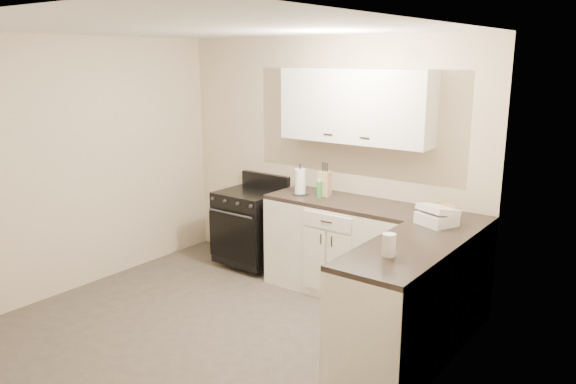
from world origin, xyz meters
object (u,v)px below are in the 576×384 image
Objects in this scene: knife_block at (325,184)px; wicker_basket at (437,213)px; paper_towel at (300,182)px; countertop_grill at (437,219)px; stove at (249,227)px.

knife_block is 1.22m from wicker_basket.
paper_towel is 1.54m from countertop_grill.
countertop_grill reaches higher than stove.
stove is at bearing 179.33° from wicker_basket.
paper_towel is (-0.24, -0.09, 0.01)m from knife_block.
paper_towel is at bearing 179.87° from wicker_basket.
paper_towel is at bearing -166.48° from knife_block.
knife_block is 0.84× the size of wicker_basket.
stove is 0.93m from paper_towel.
countertop_grill is (1.52, -0.19, -0.08)m from paper_towel.
wicker_basket is 1.08× the size of countertop_grill.
wicker_basket is 0.20m from countertop_grill.
stove is 2.67× the size of wicker_basket.
knife_block is 1.32m from countertop_grill.
wicker_basket is (1.21, -0.09, -0.08)m from knife_block.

